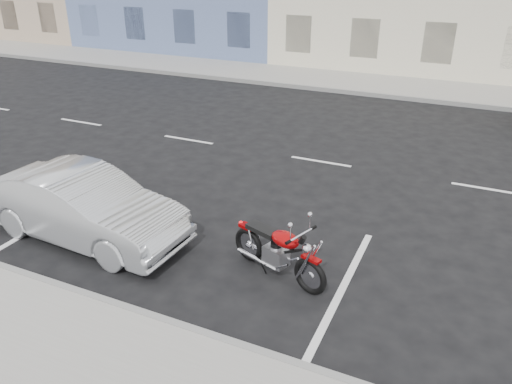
# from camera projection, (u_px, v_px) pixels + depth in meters

# --- Properties ---
(ground) EXTENTS (120.00, 120.00, 0.00)m
(ground) POSITION_uv_depth(u_px,v_px,m) (399.00, 175.00, 12.12)
(ground) COLOR black
(ground) RESTS_ON ground
(sidewalk_far) EXTENTS (80.00, 3.40, 0.15)m
(sidewalk_far) POSITION_uv_depth(u_px,v_px,m) (317.00, 79.00, 21.11)
(sidewalk_far) COLOR gray
(sidewalk_far) RESTS_ON ground
(curb_near) EXTENTS (80.00, 0.12, 0.16)m
(curb_near) POSITION_uv_depth(u_px,v_px,m) (16.00, 273.00, 8.24)
(curb_near) COLOR gray
(curb_near) RESTS_ON ground
(curb_far) EXTENTS (80.00, 0.12, 0.16)m
(curb_far) POSITION_uv_depth(u_px,v_px,m) (303.00, 87.00, 19.71)
(curb_far) COLOR gray
(curb_far) RESTS_ON ground
(motorcycle) EXTENTS (1.90, 0.89, 0.99)m
(motorcycle) POSITION_uv_depth(u_px,v_px,m) (312.00, 269.00, 7.69)
(motorcycle) COLOR black
(motorcycle) RESTS_ON ground
(sedan_silver) EXTENTS (4.09, 1.62, 1.32)m
(sedan_silver) POSITION_uv_depth(u_px,v_px,m) (84.00, 206.00, 9.15)
(sedan_silver) COLOR #B5B9BD
(sedan_silver) RESTS_ON ground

